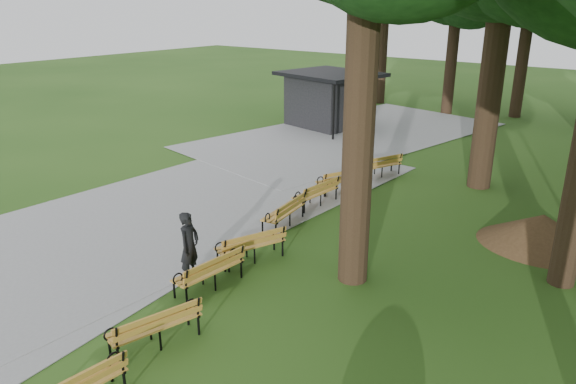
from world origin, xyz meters
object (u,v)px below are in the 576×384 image
Objects in this scene: bench_7 at (379,165)px; bench_3 at (250,245)px; kiosk at (327,99)px; bench_5 at (315,193)px; bench_2 at (208,270)px; bench_1 at (154,325)px; bench_4 at (283,212)px; person at (189,246)px; lamp_post at (350,102)px; bench_6 at (341,180)px; dirt_mound at (542,230)px.

bench_3 is at bearing 28.17° from bench_7.
kiosk reaches higher than bench_5.
bench_2 is at bearing 26.64° from bench_3.
bench_7 is (-1.78, 11.96, 0.00)m from bench_1.
kiosk is 2.39× the size of bench_7.
bench_4 is at bearing -50.75° from kiosk.
bench_2 and bench_4 have the same top height.
bench_5 is (-0.46, 5.79, -0.41)m from person.
bench_6 is (2.56, -4.59, -1.74)m from lamp_post.
bench_1 is 1.00× the size of bench_2.
dirt_mound is 10.39m from bench_1.
kiosk is at bearing 145.96° from dirt_mound.
bench_1 is at bearing -72.39° from lamp_post.
lamp_post is at bearing -170.03° from bench_4.
bench_4 and bench_6 have the same top height.
person is 0.89× the size of bench_4.
bench_3 is at bearing 8.55° from bench_4.
bench_5 is (-6.55, -1.27, -0.01)m from dirt_mound.
lamp_post is 1.59× the size of bench_4.
person is 0.89× the size of bench_7.
bench_1 is 1.00× the size of bench_6.
dirt_mound is 1.46× the size of bench_2.
bench_2 and bench_6 have the same top height.
kiosk is 13.58m from bench_4.
bench_5 and bench_6 have the same top height.
dirt_mound is at bearing 104.74° from bench_5.
bench_6 is (-1.96, 9.64, 0.00)m from bench_1.
bench_2 is 1.00× the size of bench_5.
dirt_mound reaches higher than bench_3.
bench_7 is (-1.00, 9.78, 0.00)m from bench_2.
dirt_mound is at bearing 89.81° from bench_7.
bench_4 and bench_7 have the same top height.
bench_6 is at bearing -173.85° from bench_5.
person reaches higher than dirt_mound.
bench_7 is (-0.10, 5.88, 0.00)m from bench_4.
bench_3 is 1.00× the size of bench_7.
dirt_mound reaches higher than bench_6.
bench_6 is (6.22, -8.32, -0.98)m from kiosk.
bench_4 is at bearing -163.39° from bench_2.
bench_3 is 2.37m from bench_4.
bench_1 is at bearing 23.34° from bench_2.
bench_3 is 4.31m from bench_5.
bench_5 is (6.29, -9.94, -0.98)m from kiosk.
lamp_post reaches higher than bench_6.
bench_4 is (6.51, -11.88, -0.98)m from kiosk.
bench_1 is at bearing 34.70° from bench_3.
bench_2 and bench_3 have the same top height.
kiosk is 2.39× the size of bench_6.
lamp_post is at bearing -153.33° from bench_5.
kiosk reaches higher than bench_7.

